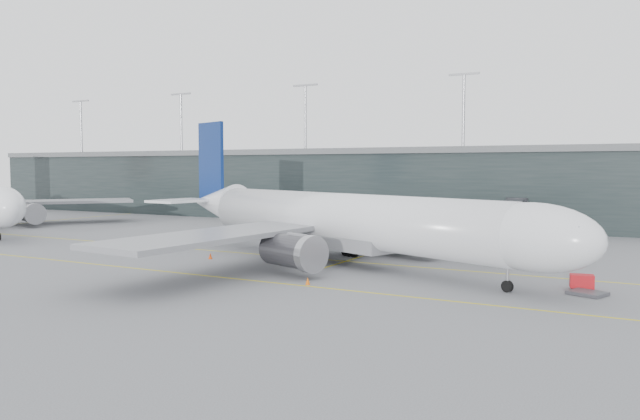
% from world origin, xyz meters
% --- Properties ---
extents(ground, '(320.00, 320.00, 0.00)m').
position_xyz_m(ground, '(0.00, 0.00, 0.00)').
color(ground, '#5C5C61').
rests_on(ground, ground).
extents(taxiline_a, '(160.00, 0.25, 0.02)m').
position_xyz_m(taxiline_a, '(0.00, -4.00, 0.01)').
color(taxiline_a, gold).
rests_on(taxiline_a, ground).
extents(taxiline_b, '(160.00, 0.25, 0.02)m').
position_xyz_m(taxiline_b, '(0.00, -20.00, 0.01)').
color(taxiline_b, gold).
rests_on(taxiline_b, ground).
extents(taxiline_lead_main, '(0.25, 60.00, 0.02)m').
position_xyz_m(taxiline_lead_main, '(5.00, 20.00, 0.01)').
color(taxiline_lead_main, gold).
rests_on(taxiline_lead_main, ground).
extents(taxiline_lead_adj, '(0.25, 60.00, 0.02)m').
position_xyz_m(taxiline_lead_adj, '(-75.00, 20.00, 0.01)').
color(taxiline_lead_adj, gold).
rests_on(taxiline_lead_adj, ground).
extents(terminal, '(240.00, 36.00, 29.00)m').
position_xyz_m(terminal, '(-0.00, 58.00, 7.62)').
color(terminal, black).
rests_on(terminal, ground).
extents(main_aircraft, '(62.59, 57.81, 18.22)m').
position_xyz_m(main_aircraft, '(5.29, -5.84, 5.11)').
color(main_aircraft, silver).
rests_on(main_aircraft, ground).
extents(jet_bridge, '(7.87, 43.31, 6.07)m').
position_xyz_m(jet_bridge, '(19.65, 22.79, 4.54)').
color(jet_bridge, '#2B2B30').
rests_on(jet_bridge, ground).
extents(gse_cart, '(2.29, 1.68, 1.42)m').
position_xyz_m(gse_cart, '(32.06, -9.39, 0.79)').
color(gse_cart, '#B80D14').
rests_on(gse_cart, ground).
extents(baggage_dolly, '(3.68, 3.35, 0.30)m').
position_xyz_m(baggage_dolly, '(32.76, -11.77, 0.18)').
color(baggage_dolly, '#3A3A3F').
rests_on(baggage_dolly, ground).
extents(uld_a, '(2.20, 1.80, 1.92)m').
position_xyz_m(uld_a, '(-3.79, 9.54, 1.01)').
color(uld_a, '#353439').
rests_on(uld_a, ground).
extents(uld_b, '(2.59, 2.32, 1.97)m').
position_xyz_m(uld_b, '(-1.45, 10.85, 1.03)').
color(uld_b, '#353439').
rests_on(uld_b, ground).
extents(uld_c, '(2.35, 2.01, 1.91)m').
position_xyz_m(uld_c, '(1.02, 11.14, 1.00)').
color(uld_c, '#353439').
rests_on(uld_c, ground).
extents(cone_nose, '(0.48, 0.48, 0.77)m').
position_xyz_m(cone_nose, '(32.46, -4.75, 0.38)').
color(cone_nose, orange).
rests_on(cone_nose, ground).
extents(cone_wing_stbd, '(0.46, 0.46, 0.73)m').
position_xyz_m(cone_wing_stbd, '(8.28, -19.34, 0.37)').
color(cone_wing_stbd, '#E05C0C').
rests_on(cone_wing_stbd, ground).
extents(cone_wing_port, '(0.43, 0.43, 0.68)m').
position_xyz_m(cone_wing_port, '(11.11, 12.76, 0.34)').
color(cone_wing_port, orange).
rests_on(cone_wing_port, ground).
extents(cone_tail, '(0.50, 0.50, 0.80)m').
position_xyz_m(cone_tail, '(-10.71, -10.27, 0.40)').
color(cone_tail, '#D73F0B').
rests_on(cone_tail, ground).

